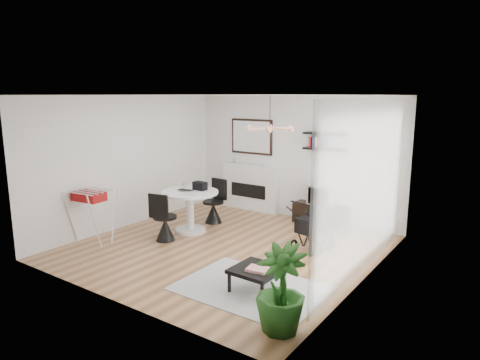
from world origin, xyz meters
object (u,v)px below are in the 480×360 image
Objects in this scene: tv_console at (320,214)px; stroller at (315,227)px; dining_table at (190,205)px; fireplace at (250,182)px; coffee_table at (257,270)px; potted_plant at (281,289)px; crt_tv at (322,195)px; drying_rack at (93,215)px.

tv_console is 1.23× the size of stroller.
tv_console is at bearing 45.71° from dining_table.
dining_table is (-1.92, -1.97, 0.34)m from tv_console.
fireplace reaches higher than dining_table.
coffee_table is (0.08, -2.03, -0.10)m from stroller.
dining_table is at bearing 146.51° from potted_plant.
tv_console is at bearing 100.03° from coffee_table.
stroller reaches higher than tv_console.
coffee_table is (0.61, -3.45, 0.09)m from tv_console.
fireplace reaches higher than stroller.
crt_tv is 2.77m from dining_table.
potted_plant is at bearing -33.49° from dining_table.
dining_table is at bearing -134.67° from crt_tv.
potted_plant is (0.87, -2.75, 0.12)m from stroller.
coffee_table is (0.59, -3.45, -0.35)m from crt_tv.
fireplace is 1.90× the size of dining_table.
crt_tv is 3.52m from coffee_table.
stroller reaches higher than coffee_table.
dining_table is at bearing 149.68° from coffee_table.
potted_plant is at bearing -14.89° from drying_rack.
stroller is 1.43× the size of coffee_table.
tv_console is 4.41m from potted_plant.
dining_table is 1.13× the size of drying_rack.
coffee_table is (2.50, -3.59, -0.38)m from fireplace.
drying_rack is 4.41m from potted_plant.
fireplace is at bearing 124.83° from coffee_table.
fireplace is 2.11m from dining_table.
potted_plant is (3.28, -4.30, -0.17)m from fireplace.
potted_plant is (1.40, -4.17, 0.30)m from tv_console.
stroller is (3.49, 2.07, -0.13)m from drying_rack.
potted_plant reaches higher than crt_tv.
crt_tv is (1.91, -0.14, -0.04)m from fireplace.
fireplace is at bearing 175.91° from crt_tv.
coffee_table is (2.53, -1.48, -0.25)m from dining_table.
dining_table is (-1.95, -1.97, -0.10)m from crt_tv.
coffee_table is at bearing -5.48° from drying_rack.
potted_plant is at bearing -71.74° from crt_tv.
drying_rack is at bearing -130.62° from crt_tv.
fireplace is 4.26× the size of crt_tv.
dining_table is 1.23× the size of stroller.
stroller is at bearing -69.59° from tv_console.
tv_console is at bearing 108.53° from potted_plant.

